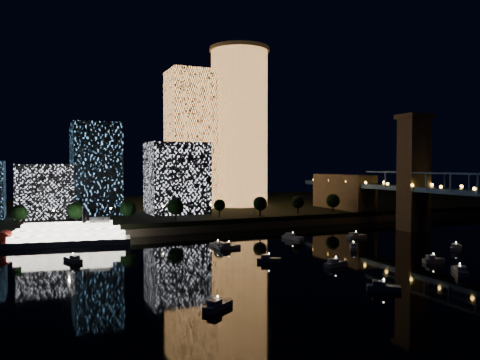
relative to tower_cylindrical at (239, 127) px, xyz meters
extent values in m
plane|color=black|center=(-22.52, -140.37, -49.73)|extent=(520.00, 520.00, 0.00)
cube|color=black|center=(-22.52, 19.63, -47.23)|extent=(420.00, 160.00, 5.00)
cube|color=#6B5E4C|center=(-22.52, -58.37, -48.23)|extent=(420.00, 6.00, 3.00)
cylinder|color=#FFA351|center=(0.00, 0.00, -1.13)|extent=(32.00, 32.00, 87.21)
cylinder|color=#6B5E4C|center=(0.00, 0.00, 43.48)|extent=(34.00, 34.00, 2.00)
cube|color=#FFA351|center=(-29.30, 0.22, -7.60)|extent=(23.34, 23.34, 74.25)
cube|color=white|center=(-44.10, -24.86, -27.76)|extent=(27.58, 23.33, 33.94)
cube|color=#549FE4|center=(-80.48, -12.61, -23.27)|extent=(21.46, 27.90, 42.92)
cube|color=white|center=(-103.44, -20.14, -32.93)|extent=(23.60, 21.45, 23.60)
cube|color=#6B5E4C|center=(42.48, -90.37, -25.73)|extent=(11.00, 9.00, 48.00)
cube|color=#6B5E4C|center=(42.48, -90.37, -0.73)|extent=(13.00, 11.00, 2.00)
cube|color=#6B5E4C|center=(42.48, -40.37, -38.23)|extent=(12.00, 40.00, 23.00)
cube|color=navy|center=(37.48, -104.37, -28.23)|extent=(0.50, 0.50, 7.00)
cube|color=navy|center=(37.48, -80.37, -28.23)|extent=(0.50, 0.50, 7.00)
sphere|color=gold|center=(36.98, -95.37, -29.93)|extent=(1.20, 1.20, 1.20)
sphere|color=gold|center=(36.98, -50.37, -29.93)|extent=(1.20, 1.20, 1.20)
cube|color=silver|center=(-96.41, -69.83, -48.68)|extent=(43.11, 16.04, 2.11)
cube|color=white|center=(-96.41, -69.83, -46.66)|extent=(39.51, 14.63, 1.93)
cube|color=white|center=(-96.41, -69.83, -44.73)|extent=(35.90, 13.22, 1.93)
cube|color=white|center=(-96.41, -69.83, -42.80)|extent=(30.57, 11.54, 1.93)
cube|color=silver|center=(-86.01, -71.45, -41.13)|extent=(7.75, 6.29, 1.58)
cylinder|color=black|center=(-91.48, -72.37, -39.20)|extent=(1.23, 1.23, 5.27)
cylinder|color=black|center=(-90.94, -68.90, -39.20)|extent=(1.23, 1.23, 5.27)
cylinder|color=maroon|center=(-117.22, -66.57, -47.10)|extent=(7.29, 8.75, 6.14)
cube|color=silver|center=(-35.13, -161.61, -49.13)|extent=(7.39, 6.23, 1.20)
cube|color=silver|center=(-36.03, -160.96, -48.03)|extent=(3.23, 3.07, 1.00)
sphere|color=white|center=(-35.13, -161.61, -47.13)|extent=(0.36, 0.36, 0.36)
cube|color=silver|center=(21.49, -131.52, -49.13)|extent=(8.43, 6.99, 1.20)
cube|color=silver|center=(20.45, -132.23, -48.03)|extent=(3.66, 3.47, 1.00)
sphere|color=white|center=(21.49, -131.52, -47.13)|extent=(0.36, 0.36, 0.36)
cube|color=silver|center=(-9.43, -116.97, -49.13)|extent=(5.57, 6.90, 1.20)
cube|color=silver|center=(-9.99, -117.83, -48.03)|extent=(2.79, 2.97, 1.00)
sphere|color=white|center=(-9.43, -116.97, -47.13)|extent=(0.36, 0.36, 0.36)
cube|color=silver|center=(-17.39, -90.38, -49.13)|extent=(5.67, 9.18, 1.20)
cube|color=silver|center=(-17.84, -89.15, -48.03)|extent=(3.20, 3.66, 1.00)
sphere|color=white|center=(-17.39, -90.38, -47.13)|extent=(0.36, 0.36, 0.36)
cube|color=silver|center=(-47.38, -99.24, -49.13)|extent=(8.14, 3.36, 1.20)
cube|color=silver|center=(-48.56, -99.36, -48.03)|extent=(2.97, 2.34, 1.00)
sphere|color=white|center=(-47.38, -99.24, -47.13)|extent=(0.36, 0.36, 0.36)
cube|color=silver|center=(-97.23, -100.58, -49.13)|extent=(5.04, 7.93, 1.20)
cube|color=silver|center=(-96.82, -101.63, -48.03)|extent=(2.80, 3.19, 1.00)
sphere|color=white|center=(-97.23, -100.58, -47.13)|extent=(0.36, 0.36, 0.36)
cube|color=silver|center=(-74.40, -159.12, -49.13)|extent=(7.38, 6.10, 1.20)
cube|color=silver|center=(-75.30, -159.75, -48.03)|extent=(3.20, 3.03, 1.00)
sphere|color=white|center=(-74.40, -159.12, -47.13)|extent=(0.36, 0.36, 0.36)
cube|color=silver|center=(-44.71, -123.61, -49.13)|extent=(7.43, 4.92, 1.20)
cube|color=silver|center=(-45.69, -123.19, -48.03)|extent=(3.02, 2.69, 1.00)
sphere|color=white|center=(-44.71, -123.61, -47.13)|extent=(0.36, 0.36, 0.36)
cube|color=silver|center=(-1.19, -143.57, -49.13)|extent=(6.65, 3.01, 1.20)
cube|color=silver|center=(-2.14, -143.42, -48.03)|extent=(2.47, 1.99, 1.00)
sphere|color=white|center=(-1.19, -143.57, -47.13)|extent=(0.36, 0.36, 0.36)
cube|color=silver|center=(-5.47, -156.49, -49.13)|extent=(7.15, 8.34, 1.20)
cube|color=silver|center=(-6.22, -157.50, -48.03)|extent=(3.50, 3.66, 1.00)
sphere|color=white|center=(-5.47, -156.49, -47.13)|extent=(0.36, 0.36, 0.36)
cube|color=silver|center=(6.61, -97.79, -49.13)|extent=(9.29, 4.13, 1.20)
cube|color=silver|center=(5.27, -97.98, -48.03)|extent=(3.44, 2.76, 1.00)
sphere|color=white|center=(6.61, -97.79, -47.13)|extent=(0.36, 0.36, 0.36)
cube|color=silver|center=(-49.95, -95.50, -49.13)|extent=(3.45, 7.86, 1.20)
cube|color=silver|center=(-49.79, -96.63, -48.03)|extent=(2.32, 2.91, 1.00)
sphere|color=white|center=(-49.95, -95.50, -47.13)|extent=(0.36, 0.36, 0.36)
cube|color=silver|center=(-30.12, -136.15, -49.13)|extent=(7.63, 3.91, 1.20)
cube|color=silver|center=(-31.18, -136.40, -48.03)|extent=(2.91, 2.42, 1.00)
sphere|color=white|center=(-30.12, -136.15, -47.13)|extent=(0.36, 0.36, 0.36)
cylinder|color=black|center=(-112.52, -52.37, -42.73)|extent=(0.70, 0.70, 4.00)
sphere|color=black|center=(-112.52, -52.37, -39.23)|extent=(5.81, 5.81, 5.81)
cylinder|color=black|center=(-92.52, -52.37, -42.73)|extent=(0.70, 0.70, 4.00)
sphere|color=black|center=(-92.52, -52.37, -39.23)|extent=(6.82, 6.82, 6.82)
cylinder|color=black|center=(-72.52, -52.37, -42.73)|extent=(0.70, 0.70, 4.00)
sphere|color=black|center=(-72.52, -52.37, -39.23)|extent=(6.62, 6.62, 6.62)
cylinder|color=black|center=(-52.52, -52.37, -42.73)|extent=(0.70, 0.70, 4.00)
sphere|color=black|center=(-52.52, -52.37, -39.23)|extent=(6.95, 6.95, 6.95)
cylinder|color=black|center=(-32.52, -52.37, -42.73)|extent=(0.70, 0.70, 4.00)
sphere|color=black|center=(-32.52, -52.37, -39.23)|extent=(5.19, 5.19, 5.19)
cylinder|color=black|center=(-12.52, -52.37, -42.73)|extent=(0.70, 0.70, 4.00)
sphere|color=black|center=(-12.52, -52.37, -39.23)|extent=(6.52, 6.52, 6.52)
cylinder|color=black|center=(7.48, -52.37, -42.73)|extent=(0.70, 0.70, 4.00)
sphere|color=black|center=(7.48, -52.37, -39.23)|extent=(5.98, 5.98, 5.98)
cylinder|color=black|center=(27.48, -52.37, -42.73)|extent=(0.70, 0.70, 4.00)
sphere|color=black|center=(27.48, -52.37, -39.23)|extent=(6.71, 6.71, 6.71)
cylinder|color=black|center=(-100.52, -46.37, -42.23)|extent=(0.24, 0.24, 5.00)
sphere|color=#FFCC7F|center=(-100.52, -46.37, -39.43)|extent=(0.70, 0.70, 0.70)
cylinder|color=black|center=(-78.52, -46.37, -42.23)|extent=(0.24, 0.24, 5.00)
sphere|color=#FFCC7F|center=(-78.52, -46.37, -39.43)|extent=(0.70, 0.70, 0.70)
cylinder|color=black|center=(-56.52, -46.37, -42.23)|extent=(0.24, 0.24, 5.00)
sphere|color=#FFCC7F|center=(-56.52, -46.37, -39.43)|extent=(0.70, 0.70, 0.70)
cylinder|color=black|center=(-34.52, -46.37, -42.23)|extent=(0.24, 0.24, 5.00)
sphere|color=#FFCC7F|center=(-34.52, -46.37, -39.43)|extent=(0.70, 0.70, 0.70)
cylinder|color=black|center=(-12.52, -46.37, -42.23)|extent=(0.24, 0.24, 5.00)
sphere|color=#FFCC7F|center=(-12.52, -46.37, -39.43)|extent=(0.70, 0.70, 0.70)
cylinder|color=black|center=(9.48, -46.37, -42.23)|extent=(0.24, 0.24, 5.00)
sphere|color=#FFCC7F|center=(9.48, -46.37, -39.43)|extent=(0.70, 0.70, 0.70)
camera|label=1|loc=(-107.13, -244.42, -20.96)|focal=35.00mm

